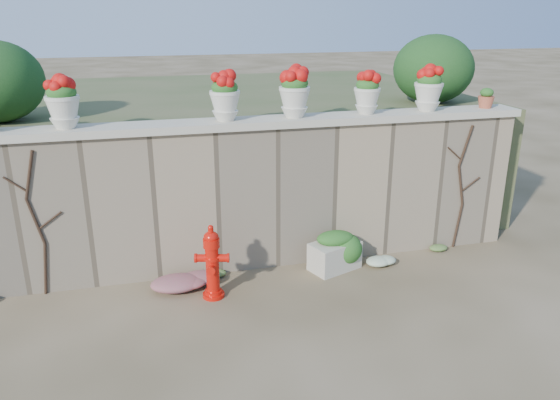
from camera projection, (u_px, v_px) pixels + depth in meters
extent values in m
plane|color=#493D24|center=(278.00, 330.00, 6.25)|extent=(80.00, 80.00, 0.00)
cube|color=#8D7A5E|center=(246.00, 198.00, 7.56)|extent=(8.00, 0.40, 2.00)
cube|color=#BEB5A1|center=(244.00, 123.00, 7.21)|extent=(8.10, 0.52, 0.10)
cube|color=#384C23|center=(214.00, 145.00, 10.48)|extent=(9.00, 6.00, 2.00)
ellipsoid|color=#143814|center=(433.00, 69.00, 8.94)|extent=(1.30, 1.30, 1.10)
cylinder|color=black|center=(45.00, 269.00, 6.95)|extent=(0.12, 0.04, 0.70)
cylinder|color=black|center=(36.00, 222.00, 6.73)|extent=(0.17, 0.04, 0.61)
cylinder|color=black|center=(29.00, 175.00, 6.53)|extent=(0.18, 0.04, 0.61)
cylinder|color=black|center=(50.00, 220.00, 6.76)|extent=(0.30, 0.02, 0.22)
cylinder|color=black|center=(15.00, 184.00, 6.52)|extent=(0.25, 0.02, 0.21)
cylinder|color=black|center=(458.00, 226.00, 8.34)|extent=(0.12, 0.04, 0.70)
cylinder|color=black|center=(461.00, 185.00, 8.12)|extent=(0.17, 0.04, 0.61)
cylinder|color=black|center=(466.00, 146.00, 7.92)|extent=(0.18, 0.04, 0.61)
cylinder|color=black|center=(471.00, 184.00, 8.16)|extent=(0.30, 0.02, 0.22)
cylinder|color=black|center=(454.00, 153.00, 7.91)|extent=(0.25, 0.02, 0.21)
cylinder|color=red|center=(214.00, 295.00, 6.98)|extent=(0.28, 0.28, 0.05)
cylinder|color=red|center=(212.00, 269.00, 6.86)|extent=(0.17, 0.17, 0.61)
cylinder|color=red|center=(212.00, 258.00, 6.81)|extent=(0.21, 0.21, 0.04)
cylinder|color=red|center=(211.00, 243.00, 6.74)|extent=(0.21, 0.21, 0.12)
ellipsoid|color=red|center=(211.00, 235.00, 6.70)|extent=(0.19, 0.19, 0.14)
cylinder|color=red|center=(211.00, 230.00, 6.68)|extent=(0.07, 0.07, 0.10)
cylinder|color=red|center=(201.00, 258.00, 6.81)|extent=(0.16, 0.13, 0.10)
cylinder|color=red|center=(223.00, 258.00, 6.81)|extent=(0.16, 0.13, 0.10)
cylinder|color=red|center=(211.00, 269.00, 6.74)|extent=(0.11, 0.12, 0.09)
cube|color=#BEB5A1|center=(335.00, 256.00, 7.67)|extent=(0.78, 0.62, 0.40)
ellipsoid|color=#1E5119|center=(335.00, 238.00, 7.58)|extent=(0.60, 0.49, 0.21)
ellipsoid|color=#1E5119|center=(341.00, 246.00, 7.68)|extent=(0.67, 0.60, 0.64)
ellipsoid|color=#BB256C|center=(190.00, 280.00, 7.16)|extent=(0.91, 0.61, 0.24)
ellipsoid|color=white|center=(382.00, 262.00, 7.74)|extent=(0.49, 0.39, 0.18)
ellipsoid|color=#1E5119|center=(61.00, 92.00, 6.53)|extent=(0.35, 0.35, 0.21)
ellipsoid|color=red|center=(60.00, 85.00, 6.50)|extent=(0.31, 0.31, 0.22)
ellipsoid|color=#1E5119|center=(225.00, 87.00, 7.00)|extent=(0.34, 0.34, 0.21)
ellipsoid|color=red|center=(224.00, 81.00, 6.97)|extent=(0.30, 0.30, 0.21)
ellipsoid|color=#1E5119|center=(295.00, 83.00, 7.21)|extent=(0.36, 0.36, 0.22)
ellipsoid|color=red|center=(295.00, 76.00, 7.18)|extent=(0.32, 0.32, 0.23)
ellipsoid|color=#1E5119|center=(368.00, 85.00, 7.47)|extent=(0.32, 0.32, 0.19)
ellipsoid|color=red|center=(368.00, 79.00, 7.45)|extent=(0.28, 0.28, 0.20)
ellipsoid|color=#1E5119|center=(429.00, 80.00, 7.68)|extent=(0.35, 0.35, 0.21)
ellipsoid|color=red|center=(430.00, 73.00, 7.65)|extent=(0.31, 0.31, 0.22)
ellipsoid|color=#1E5119|center=(487.00, 93.00, 7.98)|extent=(0.19, 0.19, 0.13)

